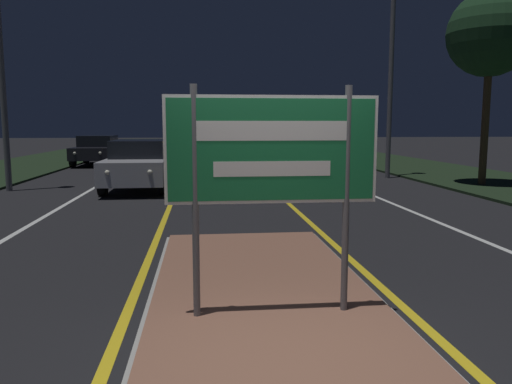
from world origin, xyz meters
TOP-DOWN VIEW (x-y plane):
  - ground_plane at (0.00, 0.00)m, footprint 160.00×160.00m
  - median_island at (0.00, 1.11)m, footprint 2.66×7.74m
  - verge_left at (-9.50, 20.00)m, footprint 5.00×100.00m
  - verge_right at (9.50, 20.00)m, footprint 5.00×100.00m
  - centre_line_yellow_left at (-1.52, 25.00)m, footprint 0.12×70.00m
  - centre_line_yellow_right at (1.52, 25.00)m, footprint 0.12×70.00m
  - lane_line_white_left at (-4.20, 25.00)m, footprint 0.12×70.00m
  - lane_line_white_right at (4.20, 25.00)m, footprint 0.12×70.00m
  - edge_line_white_left at (-7.20, 25.00)m, footprint 0.10×70.00m
  - edge_line_white_right at (7.20, 25.00)m, footprint 0.10×70.00m
  - highway_sign at (0.00, 1.10)m, footprint 2.12×0.07m
  - car_receding_0 at (2.71, 13.13)m, footprint 1.95×4.18m
  - car_receding_1 at (2.78, 25.27)m, footprint 1.97×4.57m
  - car_approaching_0 at (-2.68, 12.33)m, footprint 1.97×4.70m
  - car_approaching_1 at (-6.02, 22.47)m, footprint 2.00×4.56m
  - roadside_palm_right at (8.51, 11.74)m, footprint 2.73×2.73m

SIDE VIEW (x-z plane):
  - ground_plane at x=0.00m, z-range 0.00..0.00m
  - centre_line_yellow_left at x=-1.52m, z-range 0.00..0.01m
  - centre_line_yellow_right at x=1.52m, z-range 0.00..0.01m
  - lane_line_white_left at x=-4.20m, z-range 0.00..0.01m
  - lane_line_white_right at x=4.20m, z-range 0.00..0.01m
  - edge_line_white_left at x=-7.20m, z-range 0.00..0.01m
  - edge_line_white_right at x=7.20m, z-range 0.00..0.01m
  - verge_left at x=-9.50m, z-range 0.00..0.08m
  - verge_right at x=9.50m, z-range 0.00..0.08m
  - median_island at x=0.00m, z-range -0.01..0.09m
  - car_receding_0 at x=2.71m, z-range 0.04..1.38m
  - car_receding_1 at x=2.78m, z-range 0.05..1.51m
  - car_approaching_1 at x=-6.02m, z-range 0.05..1.55m
  - car_approaching_0 at x=-2.68m, z-range 0.03..1.58m
  - highway_sign at x=0.00m, z-range 0.54..2.85m
  - roadside_palm_right at x=8.51m, z-range 1.79..7.99m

